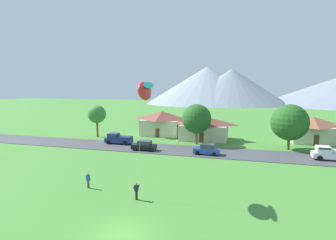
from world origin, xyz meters
The scene contains 16 objects.
ground_plane centered at (0.00, 0.00, 0.00)m, with size 400.00×400.00×0.00m, color #447F33.
road_strip centered at (0.00, 27.28, 0.04)m, with size 160.00×7.70×0.08m, color #424247.
mountain_far_west_ridge centered at (-16.24, 166.48, 12.47)m, with size 82.83×82.83×24.93m, color gray.
mountain_west_ridge centered at (0.04, 161.04, 11.36)m, with size 70.61×70.61×22.73m, color slate.
house_leftmost centered at (0.50, 38.27, 2.53)m, with size 10.32×7.14×4.88m.
house_left_center centered at (-9.58, 40.98, 2.85)m, with size 9.41×7.12×5.51m.
house_right_center centered at (21.68, 41.51, 2.64)m, with size 8.53×7.55×5.09m.
tree_left_of_center centered at (16.11, 32.92, 4.83)m, with size 6.33×6.33×8.01m.
tree_center centered at (-22.49, 34.61, 5.01)m, with size 3.95×3.95×7.02m.
tree_right_of_center centered at (-0.19, 33.13, 4.90)m, with size 5.63×5.63×7.73m.
parked_car_blue_west_end centered at (2.88, 25.50, 0.87)m, with size 4.26×2.19×1.68m.
parked_car_black_mid_west centered at (-7.97, 25.38, 0.87)m, with size 4.22×2.12×1.68m.
pickup_truck_navy_west_side centered at (-14.71, 29.05, 1.06)m, with size 5.25×2.42×1.99m.
pickup_truck_white_east_side centered at (21.06, 27.22, 1.06)m, with size 5.23×2.39×1.99m.
kite_flyer_with_kite centered at (-1.06, 7.99, 10.40)m, with size 1.56×3.79×11.54m.
watcher_person centered at (-7.52, 7.47, 0.88)m, with size 0.56×0.24×1.68m.
Camera 1 is at (8.51, -17.02, 10.89)m, focal length 28.63 mm.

